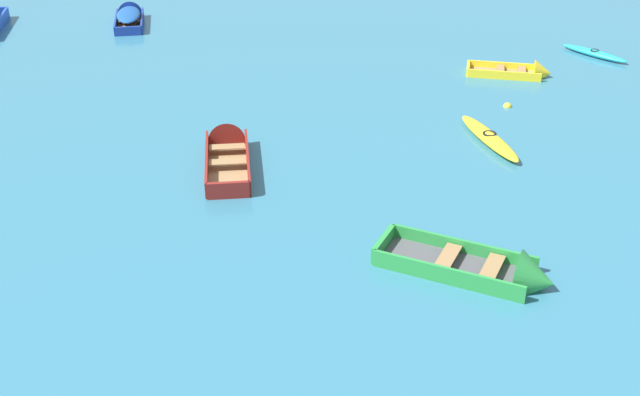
# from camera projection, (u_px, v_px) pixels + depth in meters

# --- Properties ---
(kayak_yellow_outer_left) EXTENTS (1.79, 3.59, 0.34)m
(kayak_yellow_outer_left) POSITION_uv_depth(u_px,v_px,m) (489.00, 138.00, 26.17)
(kayak_yellow_outer_left) COLOR yellow
(kayak_yellow_outer_left) RESTS_ON ground_plane
(kayak_turquoise_far_left) EXTENTS (2.38, 2.37, 0.28)m
(kayak_turquoise_far_left) POSITION_uv_depth(u_px,v_px,m) (594.00, 53.00, 33.31)
(kayak_turquoise_far_left) COLOR teal
(kayak_turquoise_far_left) RESTS_ON ground_plane
(rowboat_maroon_foreground_center) EXTENTS (1.82, 4.21, 1.16)m
(rowboat_maroon_foreground_center) POSITION_uv_depth(u_px,v_px,m) (227.00, 149.00, 25.35)
(rowboat_maroon_foreground_center) COLOR #99754C
(rowboat_maroon_foreground_center) RESTS_ON ground_plane
(rowboat_deep_blue_back_row_left) EXTENTS (1.79, 3.49, 1.08)m
(rowboat_deep_blue_back_row_left) POSITION_uv_depth(u_px,v_px,m) (129.00, 16.00, 37.27)
(rowboat_deep_blue_back_row_left) COLOR #99754C
(rowboat_deep_blue_back_row_left) RESTS_ON ground_plane
(rowboat_green_far_back) EXTENTS (4.44, 2.85, 1.27)m
(rowboat_green_far_back) POSITION_uv_depth(u_px,v_px,m) (501.00, 273.00, 19.47)
(rowboat_green_far_back) COLOR #4C4C51
(rowboat_green_far_back) RESTS_ON ground_plane
(rowboat_yellow_far_right) EXTENTS (3.25, 1.46, 0.97)m
(rowboat_yellow_far_right) POSITION_uv_depth(u_px,v_px,m) (526.00, 73.00, 31.33)
(rowboat_yellow_far_right) COLOR #99754C
(rowboat_yellow_far_right) RESTS_ON ground_plane
(mooring_buoy_outer_edge) EXTENTS (0.29, 0.29, 0.29)m
(mooring_buoy_outer_edge) POSITION_uv_depth(u_px,v_px,m) (507.00, 107.00, 28.81)
(mooring_buoy_outer_edge) COLOR yellow
(mooring_buoy_outer_edge) RESTS_ON ground_plane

